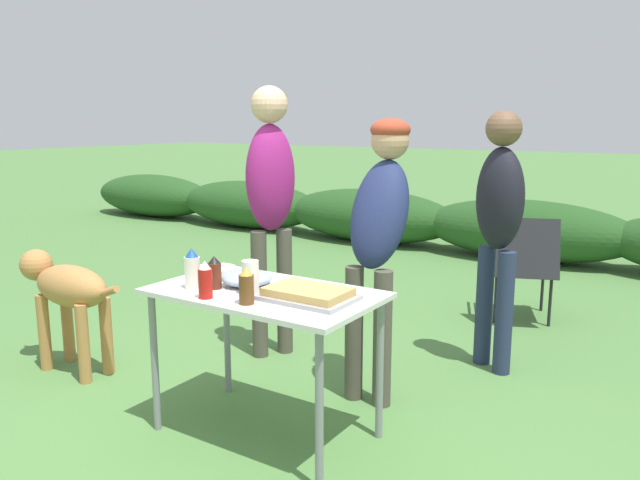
# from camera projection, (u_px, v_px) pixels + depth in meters

# --- Properties ---
(ground_plane) EXTENTS (60.00, 60.00, 0.00)m
(ground_plane) POSITION_uv_depth(u_px,v_px,m) (267.00, 433.00, 3.13)
(ground_plane) COLOR #4C7A3D
(shrub_hedge) EXTENTS (14.40, 0.90, 0.67)m
(shrub_hedge) POSITION_uv_depth(u_px,v_px,m) (526.00, 230.00, 6.97)
(shrub_hedge) COLOR #234C1E
(shrub_hedge) RESTS_ON ground
(folding_table) EXTENTS (1.10, 0.64, 0.74)m
(folding_table) POSITION_uv_depth(u_px,v_px,m) (265.00, 306.00, 3.01)
(folding_table) COLOR silver
(folding_table) RESTS_ON ground
(food_tray) EXTENTS (0.42, 0.28, 0.06)m
(food_tray) POSITION_uv_depth(u_px,v_px,m) (308.00, 294.00, 2.84)
(food_tray) COLOR #9E9EA3
(food_tray) RESTS_ON folding_table
(plate_stack) EXTENTS (0.23, 0.23, 0.05)m
(plate_stack) POSITION_uv_depth(u_px,v_px,m) (215.00, 272.00, 3.28)
(plate_stack) COLOR white
(plate_stack) RESTS_ON folding_table
(mixing_bowl) EXTENTS (0.25, 0.25, 0.07)m
(mixing_bowl) POSITION_uv_depth(u_px,v_px,m) (247.00, 278.00, 3.09)
(mixing_bowl) COLOR #99B2CC
(mixing_bowl) RESTS_ON folding_table
(paper_cup_stack) EXTENTS (0.08, 0.08, 0.16)m
(paper_cup_stack) POSITION_uv_depth(u_px,v_px,m) (250.00, 278.00, 2.91)
(paper_cup_stack) COLOR white
(paper_cup_stack) RESTS_ON folding_table
(ketchup_bottle) EXTENTS (0.07, 0.07, 0.18)m
(ketchup_bottle) POSITION_uv_depth(u_px,v_px,m) (205.00, 280.00, 2.86)
(ketchup_bottle) COLOR red
(ketchup_bottle) RESTS_ON folding_table
(beer_bottle) EXTENTS (0.07, 0.07, 0.17)m
(beer_bottle) POSITION_uv_depth(u_px,v_px,m) (246.00, 286.00, 2.77)
(beer_bottle) COLOR brown
(beer_bottle) RESTS_ON folding_table
(mayo_bottle) EXTENTS (0.08, 0.08, 0.20)m
(mayo_bottle) POSITION_uv_depth(u_px,v_px,m) (192.00, 269.00, 3.02)
(mayo_bottle) COLOR silver
(mayo_bottle) RESTS_ON folding_table
(bbq_sauce_bottle) EXTENTS (0.07, 0.07, 0.16)m
(bbq_sauce_bottle) POSITION_uv_depth(u_px,v_px,m) (215.00, 273.00, 3.02)
(bbq_sauce_bottle) COLOR #562314
(bbq_sauce_bottle) RESTS_ON folding_table
(standing_person_in_dark_puffer) EXTENTS (0.33, 0.45, 1.56)m
(standing_person_in_dark_puffer) POSITION_uv_depth(u_px,v_px,m) (379.00, 223.00, 3.40)
(standing_person_in_dark_puffer) COLOR #4C473D
(standing_person_in_dark_puffer) RESTS_ON ground
(standing_person_in_navy_coat) EXTENTS (0.37, 0.40, 1.76)m
(standing_person_in_navy_coat) POSITION_uv_depth(u_px,v_px,m) (271.00, 193.00, 3.99)
(standing_person_in_navy_coat) COLOR #4C473D
(standing_person_in_navy_coat) RESTS_ON ground
(standing_person_with_beanie) EXTENTS (0.41, 0.38, 1.60)m
(standing_person_with_beanie) POSITION_uv_depth(u_px,v_px,m) (499.00, 216.00, 3.78)
(standing_person_with_beanie) COLOR #232D4C
(standing_person_with_beanie) RESTS_ON ground
(dog) EXTENTS (0.92, 0.26, 0.74)m
(dog) POSITION_uv_depth(u_px,v_px,m) (66.00, 291.00, 3.84)
(dog) COLOR #B27A42
(dog) RESTS_ON ground
(camp_chair_green_behind_table) EXTENTS (0.65, 0.72, 0.83)m
(camp_chair_green_behind_table) POSITION_uv_depth(u_px,v_px,m) (523.00, 263.00, 4.79)
(camp_chair_green_behind_table) COLOR #232328
(camp_chair_green_behind_table) RESTS_ON ground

